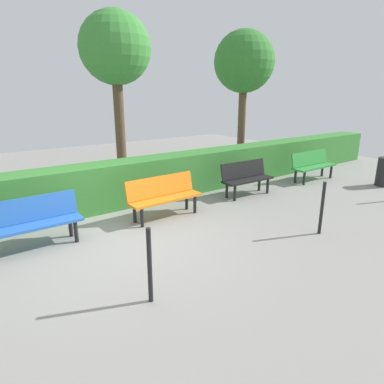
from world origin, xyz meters
name	(u,v)px	position (x,y,z in m)	size (l,w,h in m)	color
ground_plane	(126,243)	(0.00, 0.00, 0.00)	(22.99, 22.99, 0.00)	gray
bench_green	(312,164)	(-6.45, -0.78, 0.48)	(1.64, 0.47, 0.86)	#2D8C38
bench_black	(246,177)	(-3.75, -0.84, 0.48)	(1.45, 0.50, 0.86)	black
bench_orange	(164,195)	(-1.23, -0.73, 0.48)	(1.63, 0.51, 0.86)	orange
bench_blue	(32,221)	(1.32, -0.78, 0.48)	(1.58, 0.47, 0.86)	blue
hedge_row	(134,181)	(-1.18, -2.00, 0.51)	(18.99, 0.78, 1.03)	#387F33
tree_near	(244,63)	(-6.21, -3.60, 3.48)	(2.03, 2.03, 4.54)	brown
tree_mid	(115,51)	(-1.86, -4.14, 3.63)	(1.96, 1.96, 4.68)	brown
railing_post_mid	(322,208)	(-3.11, 1.75, 0.50)	(0.06, 0.06, 1.00)	black
railing_post_far	(150,266)	(0.48, 1.75, 0.50)	(0.06, 0.06, 1.00)	black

